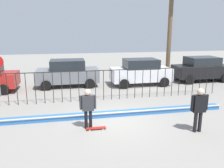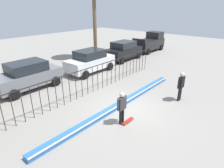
{
  "view_description": "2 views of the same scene",
  "coord_description": "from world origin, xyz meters",
  "px_view_note": "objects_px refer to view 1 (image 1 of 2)",
  "views": [
    {
      "loc": [
        -1.92,
        -9.24,
        3.93
      ],
      "look_at": [
        0.2,
        1.54,
        1.28
      ],
      "focal_mm": 35.93,
      "sensor_mm": 36.0,
      "label": 1
    },
    {
      "loc": [
        -7.59,
        -5.49,
        5.35
      ],
      "look_at": [
        0.34,
        1.25,
        1.07
      ],
      "focal_mm": 30.82,
      "sensor_mm": 36.0,
      "label": 2
    }
  ],
  "objects_px": {
    "parked_car_gray": "(68,73)",
    "skateboard": "(96,128)",
    "skateboarder": "(88,105)",
    "parked_car_white": "(141,72)",
    "parked_car_black": "(201,69)",
    "camera_operator": "(199,106)"
  },
  "relations": [
    {
      "from": "parked_car_black",
      "to": "parked_car_white",
      "type": "bearing_deg",
      "value": -173.19
    },
    {
      "from": "parked_car_gray",
      "to": "skateboard",
      "type": "bearing_deg",
      "value": -78.82
    },
    {
      "from": "camera_operator",
      "to": "parked_car_black",
      "type": "height_order",
      "value": "parked_car_black"
    },
    {
      "from": "camera_operator",
      "to": "parked_car_white",
      "type": "bearing_deg",
      "value": -88.88
    },
    {
      "from": "parked_car_black",
      "to": "camera_operator",
      "type": "bearing_deg",
      "value": -119.56
    },
    {
      "from": "skateboarder",
      "to": "camera_operator",
      "type": "height_order",
      "value": "camera_operator"
    },
    {
      "from": "parked_car_gray",
      "to": "parked_car_white",
      "type": "bearing_deg",
      "value": -2.99
    },
    {
      "from": "skateboarder",
      "to": "parked_car_black",
      "type": "bearing_deg",
      "value": 56.67
    },
    {
      "from": "skateboarder",
      "to": "parked_car_gray",
      "type": "bearing_deg",
      "value": 115.7
    },
    {
      "from": "parked_car_gray",
      "to": "parked_car_white",
      "type": "distance_m",
      "value": 5.25
    },
    {
      "from": "skateboard",
      "to": "parked_car_black",
      "type": "height_order",
      "value": "parked_car_black"
    },
    {
      "from": "skateboard",
      "to": "parked_car_black",
      "type": "xyz_separation_m",
      "value": [
        9.27,
        7.33,
        0.91
      ]
    },
    {
      "from": "skateboarder",
      "to": "camera_operator",
      "type": "bearing_deg",
      "value": 4.58
    },
    {
      "from": "skateboarder",
      "to": "skateboard",
      "type": "bearing_deg",
      "value": -11.77
    },
    {
      "from": "skateboard",
      "to": "parked_car_white",
      "type": "height_order",
      "value": "parked_car_white"
    },
    {
      "from": "parked_car_white",
      "to": "skateboard",
      "type": "bearing_deg",
      "value": -120.69
    },
    {
      "from": "skateboard",
      "to": "skateboarder",
      "type": "bearing_deg",
      "value": 150.43
    },
    {
      "from": "parked_car_white",
      "to": "parked_car_black",
      "type": "relative_size",
      "value": 1.0
    },
    {
      "from": "parked_car_white",
      "to": "parked_car_black",
      "type": "bearing_deg",
      "value": 3.58
    },
    {
      "from": "skateboarder",
      "to": "skateboard",
      "type": "distance_m",
      "value": 1.0
    },
    {
      "from": "camera_operator",
      "to": "parked_car_black",
      "type": "bearing_deg",
      "value": -119.84
    },
    {
      "from": "parked_car_gray",
      "to": "skateboarder",
      "type": "bearing_deg",
      "value": -80.85
    }
  ]
}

